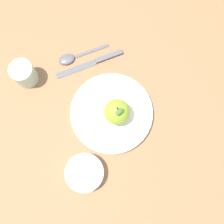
# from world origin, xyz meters

# --- Properties ---
(ground_plane) EXTENTS (2.40, 2.40, 0.00)m
(ground_plane) POSITION_xyz_m (0.00, 0.00, 0.00)
(ground_plane) COLOR olive
(dinner_plate) EXTENTS (0.24, 0.24, 0.02)m
(dinner_plate) POSITION_xyz_m (0.02, 0.00, 0.01)
(dinner_plate) COLOR white
(dinner_plate) RESTS_ON ground_plane
(apple) EXTENTS (0.07, 0.07, 0.09)m
(apple) POSITION_xyz_m (0.03, 0.01, 0.05)
(apple) COLOR #8CB22D
(apple) RESTS_ON dinner_plate
(side_bowl) EXTENTS (0.10, 0.10, 0.03)m
(side_bowl) POSITION_xyz_m (0.14, -0.14, 0.02)
(side_bowl) COLOR white
(side_bowl) RESTS_ON ground_plane
(cup) EXTENTS (0.07, 0.07, 0.07)m
(cup) POSITION_xyz_m (-0.19, -0.18, 0.04)
(cup) COLOR #B2C6B2
(cup) RESTS_ON ground_plane
(knife) EXTENTS (0.03, 0.21, 0.01)m
(knife) POSITION_xyz_m (-0.15, 0.03, 0.00)
(knife) COLOR #59595E
(knife) RESTS_ON ground_plane
(spoon) EXTENTS (0.04, 0.16, 0.01)m
(spoon) POSITION_xyz_m (-0.19, -0.03, 0.01)
(spoon) COLOR #59595E
(spoon) RESTS_ON ground_plane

